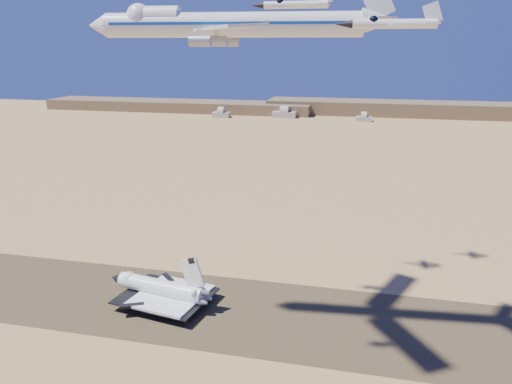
% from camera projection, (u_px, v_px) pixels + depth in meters
% --- Properties ---
extents(ground, '(1200.00, 1200.00, 0.00)m').
position_uv_depth(ground, '(213.00, 309.00, 175.07)').
color(ground, tan).
rests_on(ground, ground).
extents(runway, '(600.00, 50.00, 0.06)m').
position_uv_depth(runway, '(213.00, 309.00, 175.06)').
color(runway, brown).
rests_on(runway, ground).
extents(ridgeline, '(960.00, 90.00, 18.00)m').
position_uv_depth(ridgeline, '(385.00, 110.00, 651.35)').
color(ridgeline, brown).
rests_on(ridgeline, ground).
extents(hangars, '(200.50, 29.50, 30.00)m').
position_uv_depth(hangars, '(281.00, 114.00, 634.67)').
color(hangars, '#B6B2A1').
rests_on(hangars, ground).
extents(shuttle, '(40.92, 29.56, 20.12)m').
position_uv_depth(shuttle, '(160.00, 289.00, 177.57)').
color(shuttle, white).
rests_on(shuttle, runway).
extents(carrier_747, '(86.10, 66.37, 21.41)m').
position_uv_depth(carrier_747, '(222.00, 25.00, 138.86)').
color(carrier_747, silver).
extents(crew_a, '(0.55, 0.71, 1.71)m').
position_uv_depth(crew_a, '(178.00, 313.00, 170.35)').
color(crew_a, '#EE420E').
rests_on(crew_a, runway).
extents(crew_b, '(0.97, 1.08, 1.92)m').
position_uv_depth(crew_b, '(168.00, 316.00, 168.22)').
color(crew_b, '#EE420E').
rests_on(crew_b, runway).
extents(crew_c, '(1.20, 0.95, 1.82)m').
position_uv_depth(crew_c, '(169.00, 316.00, 168.65)').
color(crew_c, '#EE420E').
rests_on(crew_c, runway).
extents(chase_jet_a, '(15.46, 8.13, 3.85)m').
position_uv_depth(chase_jet_a, '(294.00, 4.00, 93.85)').
color(chase_jet_a, silver).
extents(chase_jet_b, '(15.45, 8.30, 3.85)m').
position_uv_depth(chase_jet_b, '(392.00, 24.00, 73.82)').
color(chase_jet_b, silver).
extents(chase_jet_d, '(16.59, 8.86, 4.13)m').
position_uv_depth(chase_jet_d, '(302.00, 35.00, 177.76)').
color(chase_jet_d, silver).
extents(chase_jet_e, '(15.33, 8.09, 3.82)m').
position_uv_depth(chase_jet_e, '(359.00, 23.00, 185.88)').
color(chase_jet_e, silver).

